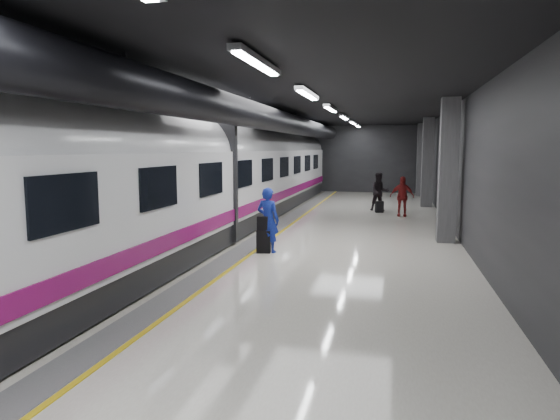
# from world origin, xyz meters

# --- Properties ---
(ground) EXTENTS (40.00, 40.00, 0.00)m
(ground) POSITION_xyz_m (0.00, 0.00, 0.00)
(ground) COLOR silver
(ground) RESTS_ON ground
(platform_hall) EXTENTS (10.02, 40.02, 4.51)m
(platform_hall) POSITION_xyz_m (-0.29, 0.96, 3.54)
(platform_hall) COLOR black
(platform_hall) RESTS_ON ground
(train) EXTENTS (3.05, 38.00, 4.05)m
(train) POSITION_xyz_m (-3.25, -0.00, 2.07)
(train) COLOR black
(train) RESTS_ON ground
(traveler_main) EXTENTS (0.76, 0.60, 1.85)m
(traveler_main) POSITION_xyz_m (-0.55, -0.80, 0.93)
(traveler_main) COLOR #1838B9
(traveler_main) RESTS_ON ground
(suitcase_main) EXTENTS (0.43, 0.31, 0.64)m
(suitcase_main) POSITION_xyz_m (-0.65, -0.92, 0.32)
(suitcase_main) COLOR black
(suitcase_main) RESTS_ON ground
(shoulder_bag) EXTENTS (0.31, 0.17, 0.40)m
(shoulder_bag) POSITION_xyz_m (-0.67, -0.94, 0.84)
(shoulder_bag) COLOR black
(shoulder_bag) RESTS_ON suitcase_main
(traveler_far_a) EXTENTS (1.03, 0.89, 1.83)m
(traveler_far_a) POSITION_xyz_m (2.27, 9.58, 0.92)
(traveler_far_a) COLOR black
(traveler_far_a) RESTS_ON ground
(traveler_far_b) EXTENTS (1.02, 0.43, 1.74)m
(traveler_far_b) POSITION_xyz_m (3.27, 7.92, 0.87)
(traveler_far_b) COLOR maroon
(traveler_far_b) RESTS_ON ground
(suitcase_far) EXTENTS (0.41, 0.33, 0.53)m
(suitcase_far) POSITION_xyz_m (2.29, 8.99, 0.26)
(suitcase_far) COLOR black
(suitcase_far) RESTS_ON ground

